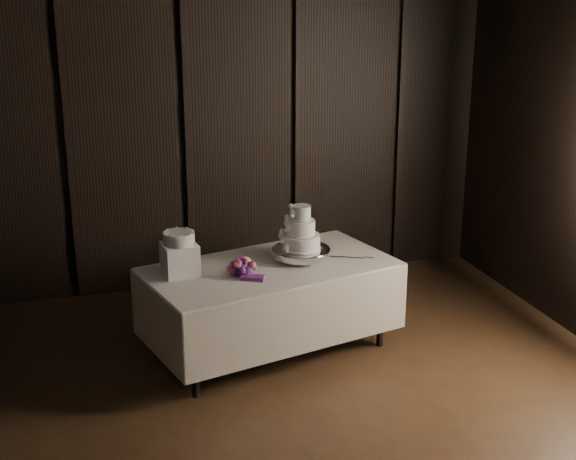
# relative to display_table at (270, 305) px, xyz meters

# --- Properties ---
(room) EXTENTS (6.08, 7.08, 3.08)m
(room) POSITION_rel_display_table_xyz_m (-0.37, -1.81, 1.08)
(room) COLOR black
(room) RESTS_ON ground
(display_table) EXTENTS (2.19, 1.50, 0.76)m
(display_table) POSITION_rel_display_table_xyz_m (0.00, 0.00, 0.00)
(display_table) COLOR beige
(display_table) RESTS_ON ground
(cake_stand) EXTENTS (0.64, 0.64, 0.09)m
(cake_stand) POSITION_rel_display_table_xyz_m (0.29, 0.08, 0.39)
(cake_stand) COLOR silver
(cake_stand) RESTS_ON display_table
(wedding_cake) EXTENTS (0.34, 0.31, 0.37)m
(wedding_cake) POSITION_rel_display_table_xyz_m (0.26, 0.07, 0.58)
(wedding_cake) COLOR white
(wedding_cake) RESTS_ON cake_stand
(bouquet) EXTENTS (0.43, 0.47, 0.18)m
(bouquet) POSITION_rel_display_table_xyz_m (-0.26, -0.14, 0.41)
(bouquet) COLOR #B54E4D
(bouquet) RESTS_ON display_table
(box_pedestal) EXTENTS (0.29, 0.29, 0.25)m
(box_pedestal) POSITION_rel_display_table_xyz_m (-0.72, 0.01, 0.47)
(box_pedestal) COLOR white
(box_pedestal) RESTS_ON display_table
(small_cake) EXTENTS (0.31, 0.31, 0.10)m
(small_cake) POSITION_rel_display_table_xyz_m (-0.72, 0.01, 0.64)
(small_cake) COLOR white
(small_cake) RESTS_ON box_pedestal
(cake_knife) EXTENTS (0.34, 0.18, 0.01)m
(cake_knife) POSITION_rel_display_table_xyz_m (0.65, 0.01, 0.35)
(cake_knife) COLOR silver
(cake_knife) RESTS_ON display_table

